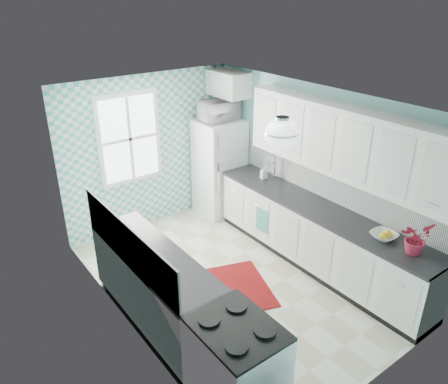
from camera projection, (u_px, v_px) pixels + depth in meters
floor at (232, 281)px, 6.04m from camera, size 3.00×4.40×0.02m
ceiling at (234, 101)px, 4.96m from camera, size 3.00×4.40×0.02m
wall_back at (149, 151)px, 7.09m from camera, size 3.00×0.02×2.50m
wall_front at (384, 288)px, 3.90m from camera, size 3.00×0.02×2.50m
wall_left at (122, 237)px, 4.68m from camera, size 0.02×4.40×2.50m
wall_right at (315, 172)px, 6.31m from camera, size 0.02×4.40×2.50m
accent_wall at (150, 152)px, 7.08m from camera, size 3.00×0.01×2.50m
window at (129, 139)px, 6.74m from camera, size 1.04×0.05×1.44m
backsplash_right at (335, 185)px, 6.04m from camera, size 0.02×3.60×0.51m
backsplash_left at (127, 244)px, 4.66m from camera, size 0.02×2.15×0.51m
upper_cabinets_right at (346, 143)px, 5.51m from camera, size 0.33×3.20×0.90m
upper_cabinet_fridge at (227, 83)px, 7.09m from camera, size 0.40×0.74×0.40m
ceiling_light at (282, 134)px, 4.46m from camera, size 0.34×0.34×0.35m
base_cabinets_right at (316, 238)px, 6.20m from camera, size 0.60×3.60×0.90m
countertop_right at (318, 209)px, 5.99m from camera, size 0.63×3.60×0.04m
base_cabinets_left at (156, 290)px, 5.14m from camera, size 0.60×2.15×0.90m
countertop_left at (154, 256)px, 4.94m from camera, size 0.63×2.15×0.04m
fridge at (219, 167)px, 7.58m from camera, size 0.73×0.72×1.67m
stove at (236, 368)px, 4.00m from camera, size 0.66×0.83×1.00m
sink at (265, 181)px, 6.80m from camera, size 0.53×0.45×0.53m
rug at (239, 287)px, 5.89m from camera, size 1.05×1.25×0.02m
dish_towel at (262, 220)px, 6.60m from camera, size 0.03×0.25×0.38m
fruit_bowl at (384, 236)px, 5.23m from camera, size 0.31×0.31×0.08m
potted_plant at (415, 238)px, 4.89m from camera, size 0.35×0.30×0.38m
soap_bottle at (264, 172)px, 6.85m from camera, size 0.11×0.11×0.20m
microwave at (219, 110)px, 7.15m from camera, size 0.60×0.41×0.33m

